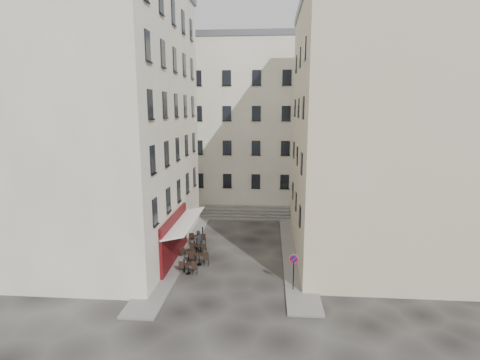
# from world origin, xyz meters

# --- Properties ---
(ground) EXTENTS (90.00, 90.00, 0.00)m
(ground) POSITION_xyz_m (0.00, 0.00, 0.00)
(ground) COLOR black
(ground) RESTS_ON ground
(sidewalk_left) EXTENTS (2.00, 22.00, 0.12)m
(sidewalk_left) POSITION_xyz_m (-4.50, 4.00, 0.06)
(sidewalk_left) COLOR slate
(sidewalk_left) RESTS_ON ground
(sidewalk_right) EXTENTS (2.00, 18.00, 0.12)m
(sidewalk_right) POSITION_xyz_m (4.50, 3.00, 0.06)
(sidewalk_right) COLOR slate
(sidewalk_right) RESTS_ON ground
(building_left) EXTENTS (12.20, 16.20, 20.60)m
(building_left) POSITION_xyz_m (-10.50, 3.00, 10.31)
(building_left) COLOR beige
(building_left) RESTS_ON ground
(building_right) EXTENTS (12.20, 14.20, 18.60)m
(building_right) POSITION_xyz_m (10.50, 3.50, 9.31)
(building_right) COLOR #C5B792
(building_right) RESTS_ON ground
(building_back) EXTENTS (18.20, 10.20, 18.60)m
(building_back) POSITION_xyz_m (-1.00, 19.00, 9.31)
(building_back) COLOR beige
(building_back) RESTS_ON ground
(cafe_storefront) EXTENTS (1.74, 7.30, 3.50)m
(cafe_storefront) POSITION_xyz_m (-4.32, 1.00, 1.88)
(cafe_storefront) COLOR #470A0B
(cafe_storefront) RESTS_ON ground
(stone_steps) EXTENTS (9.00, 3.15, 0.80)m
(stone_steps) POSITION_xyz_m (0.00, 12.57, 0.40)
(stone_steps) COLOR slate
(stone_steps) RESTS_ON ground
(bollard_near) EXTENTS (0.12, 0.12, 0.98)m
(bollard_near) POSITION_xyz_m (-3.25, -1.00, 0.53)
(bollard_near) COLOR black
(bollard_near) RESTS_ON ground
(bollard_mid) EXTENTS (0.12, 0.12, 0.98)m
(bollard_mid) POSITION_xyz_m (-3.25, 2.50, 0.53)
(bollard_mid) COLOR black
(bollard_mid) RESTS_ON ground
(bollard_far) EXTENTS (0.12, 0.12, 0.98)m
(bollard_far) POSITION_xyz_m (-3.25, 6.00, 0.53)
(bollard_far) COLOR black
(bollard_far) RESTS_ON ground
(no_parking_sign) EXTENTS (0.54, 0.13, 2.36)m
(no_parking_sign) POSITION_xyz_m (3.96, -3.11, 1.67)
(no_parking_sign) COLOR black
(no_parking_sign) RESTS_ON ground
(bistro_table_a) EXTENTS (1.26, 0.59, 0.88)m
(bistro_table_a) POSITION_xyz_m (-2.92, -1.20, 0.45)
(bistro_table_a) COLOR black
(bistro_table_a) RESTS_ON ground
(bistro_table_b) EXTENTS (1.43, 0.67, 1.00)m
(bistro_table_b) POSITION_xyz_m (-2.46, 0.32, 0.51)
(bistro_table_b) COLOR black
(bistro_table_b) RESTS_ON ground
(bistro_table_c) EXTENTS (1.19, 0.56, 0.83)m
(bistro_table_c) POSITION_xyz_m (-3.49, 1.38, 0.43)
(bistro_table_c) COLOR black
(bistro_table_c) RESTS_ON ground
(bistro_table_d) EXTENTS (1.28, 0.60, 0.90)m
(bistro_table_d) POSITION_xyz_m (-2.90, 2.28, 0.46)
(bistro_table_d) COLOR black
(bistro_table_d) RESTS_ON ground
(bistro_table_e) EXTENTS (1.40, 0.66, 0.98)m
(bistro_table_e) POSITION_xyz_m (-3.36, 4.31, 0.50)
(bistro_table_e) COLOR black
(bistro_table_e) RESTS_ON ground
(pedestrian) EXTENTS (0.76, 0.62, 1.78)m
(pedestrian) POSITION_xyz_m (-2.98, 2.67, 0.89)
(pedestrian) COLOR black
(pedestrian) RESTS_ON ground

